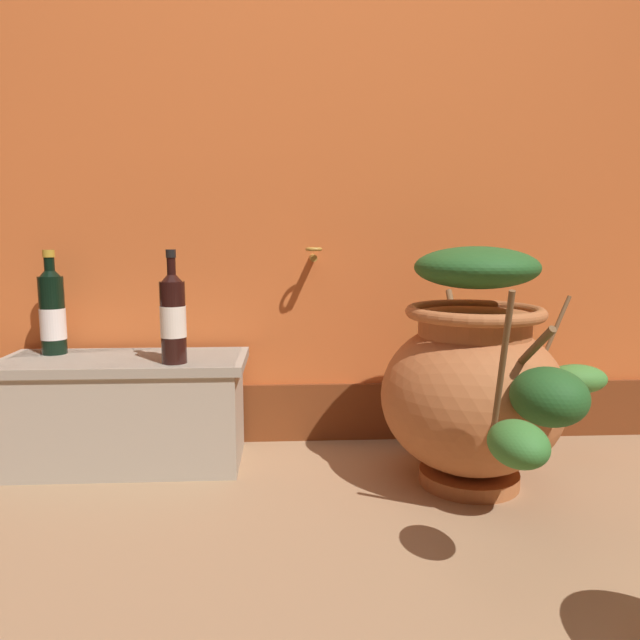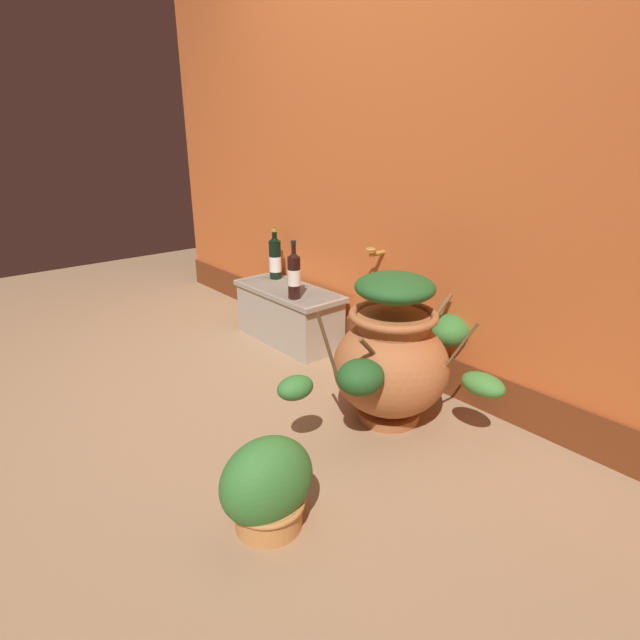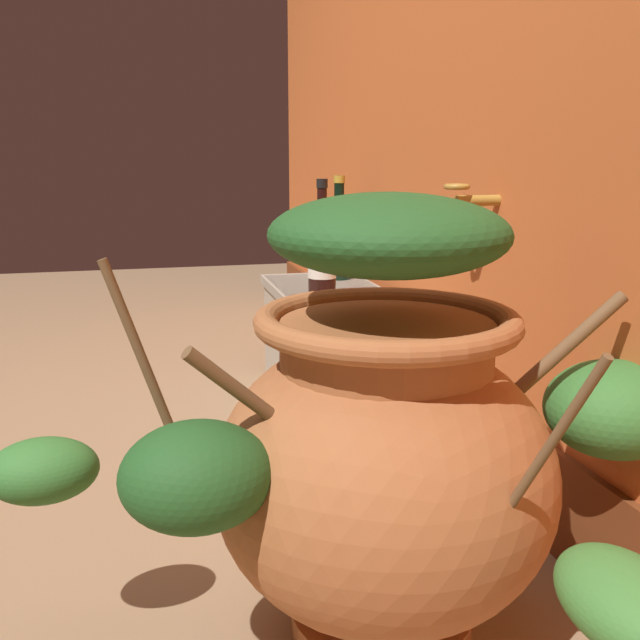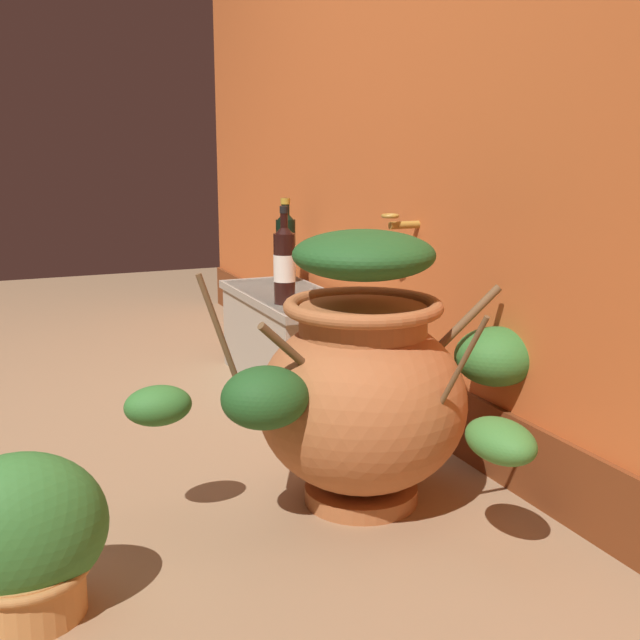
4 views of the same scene
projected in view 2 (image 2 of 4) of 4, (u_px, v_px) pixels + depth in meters
ground_plane at (210, 426)px, 2.33m from camera, size 7.00×7.00×0.00m
back_wall at (398, 129)px, 2.61m from camera, size 4.40×0.33×2.60m
terracotta_urn at (393, 356)px, 2.29m from camera, size 0.75×1.08×0.71m
stone_ledge at (289, 313)px, 3.23m from camera, size 0.77×0.33×0.35m
wine_bottle_left at (275, 257)px, 3.34m from camera, size 0.08×0.08×0.34m
wine_bottle_middle at (294, 274)px, 2.94m from camera, size 0.08×0.08×0.34m
potted_shrub at (267, 487)px, 1.70m from camera, size 0.26×0.34×0.34m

